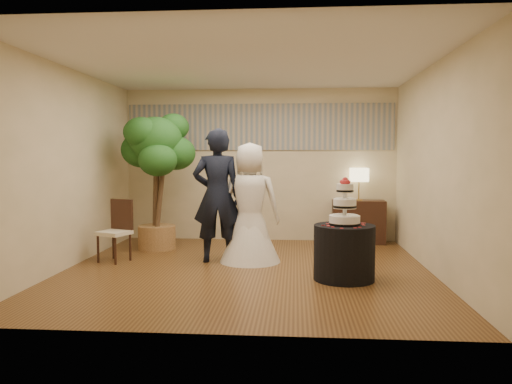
# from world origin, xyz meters

# --- Properties ---
(floor) EXTENTS (5.00, 5.00, 0.00)m
(floor) POSITION_xyz_m (0.00, 0.00, 0.00)
(floor) COLOR brown
(floor) RESTS_ON ground
(ceiling) EXTENTS (5.00, 5.00, 0.00)m
(ceiling) POSITION_xyz_m (0.00, 0.00, 2.80)
(ceiling) COLOR white
(ceiling) RESTS_ON wall_back
(wall_back) EXTENTS (5.00, 0.06, 2.80)m
(wall_back) POSITION_xyz_m (0.00, 2.50, 1.40)
(wall_back) COLOR beige
(wall_back) RESTS_ON ground
(wall_front) EXTENTS (5.00, 0.06, 2.80)m
(wall_front) POSITION_xyz_m (0.00, -2.50, 1.40)
(wall_front) COLOR beige
(wall_front) RESTS_ON ground
(wall_left) EXTENTS (0.06, 5.00, 2.80)m
(wall_left) POSITION_xyz_m (-2.50, 0.00, 1.40)
(wall_left) COLOR beige
(wall_left) RESTS_ON ground
(wall_right) EXTENTS (0.06, 5.00, 2.80)m
(wall_right) POSITION_xyz_m (2.50, 0.00, 1.40)
(wall_right) COLOR beige
(wall_right) RESTS_ON ground
(mural_border) EXTENTS (4.90, 0.02, 0.85)m
(mural_border) POSITION_xyz_m (0.00, 2.48, 2.10)
(mural_border) COLOR gray
(mural_border) RESTS_ON wall_back
(groom) EXTENTS (0.77, 0.55, 1.97)m
(groom) POSITION_xyz_m (-0.48, 0.50, 0.98)
(groom) COLOR black
(groom) RESTS_ON floor
(bride) EXTENTS (0.91, 0.91, 1.76)m
(bride) POSITION_xyz_m (0.00, 0.55, 0.88)
(bride) COLOR white
(bride) RESTS_ON floor
(cake_table) EXTENTS (0.88, 0.88, 0.70)m
(cake_table) POSITION_xyz_m (1.29, -0.44, 0.35)
(cake_table) COLOR black
(cake_table) RESTS_ON floor
(wedding_cake) EXTENTS (0.39, 0.39, 0.60)m
(wedding_cake) POSITION_xyz_m (1.29, -0.44, 1.00)
(wedding_cake) COLOR white
(wedding_cake) RESTS_ON cake_table
(console) EXTENTS (0.93, 0.43, 0.77)m
(console) POSITION_xyz_m (1.80, 2.27, 0.39)
(console) COLOR #311B11
(console) RESTS_ON floor
(table_lamp) EXTENTS (0.31, 0.31, 0.58)m
(table_lamp) POSITION_xyz_m (1.80, 2.27, 1.06)
(table_lamp) COLOR beige
(table_lamp) RESTS_ON console
(ficus_tree) EXTENTS (1.47, 1.47, 2.34)m
(ficus_tree) POSITION_xyz_m (-1.66, 1.41, 1.17)
(ficus_tree) COLOR #225B1E
(ficus_tree) RESTS_ON floor
(side_chair) EXTENTS (0.55, 0.56, 0.92)m
(side_chair) POSITION_xyz_m (-2.01, 0.38, 0.46)
(side_chair) COLOR #311B11
(side_chair) RESTS_ON floor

